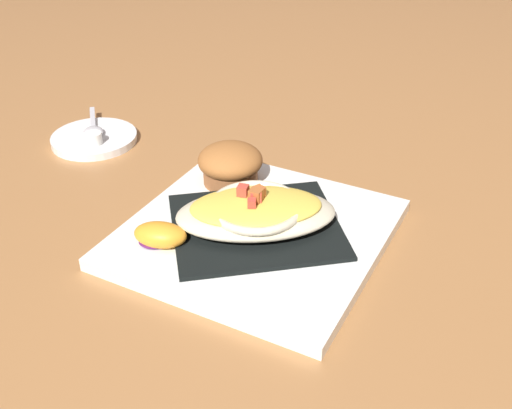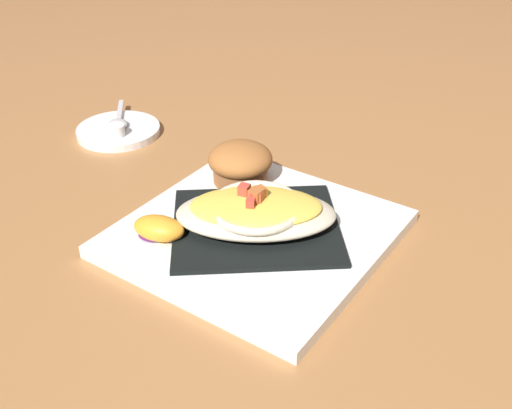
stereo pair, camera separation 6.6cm
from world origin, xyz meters
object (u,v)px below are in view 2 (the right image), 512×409
Objects in this scene: muffin at (240,163)px; square_plate at (256,233)px; gratin_dish at (256,211)px; creamer_saucer at (118,131)px; spoon at (118,123)px; orange_garnish at (159,229)px; creamer_cup_0 at (116,130)px.

square_plate is at bearing 127.29° from muffin.
square_plate is 1.34× the size of gratin_dish.
muffin reaches higher than square_plate.
spoon reaches higher than creamer_saucer.
gratin_dish is 3.11× the size of orange_garnish.
creamer_saucer is at bearing -43.93° from orange_garnish.
orange_garnish is at bearing 81.95° from muffin.
creamer_saucer is (0.29, -0.14, -0.00)m from square_plate.
square_plate is at bearing 153.67° from spoon.
gratin_dish is at bearing 156.72° from creamer_cup_0.
gratin_dish is 0.10m from orange_garnish.
creamer_saucer is (0.29, -0.14, -0.03)m from gratin_dish.
creamer_saucer is at bearing -25.85° from square_plate.
square_plate is at bearing 154.15° from creamer_saucer.
creamer_cup_0 is at bearing -23.28° from square_plate.
gratin_dish is at bearing 127.29° from muffin.
spoon is (0.21, -0.21, -0.01)m from orange_garnish.
muffin reaches higher than creamer_cup_0.
gratin_dish is 0.10m from muffin.
orange_garnish is 0.30m from spoon.
spoon is at bearing -56.36° from creamer_cup_0.
orange_garnish is at bearing 135.84° from spoon.
spoon is (0.30, -0.15, 0.01)m from square_plate.
creamer_cup_0 reaches higher than creamer_saucer.
orange_garnish is (0.02, 0.14, -0.01)m from muffin.
orange_garnish is 2.63× the size of creamer_cup_0.
muffin reaches higher than spoon.
creamer_cup_0 is (-0.02, 0.03, 0.00)m from spoon.
gratin_dish is at bearing -143.51° from orange_garnish.
creamer_saucer is at bearing -56.36° from creamer_cup_0.
square_plate is 2.74× the size of spoon.
muffin is at bearing -98.05° from orange_garnish.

